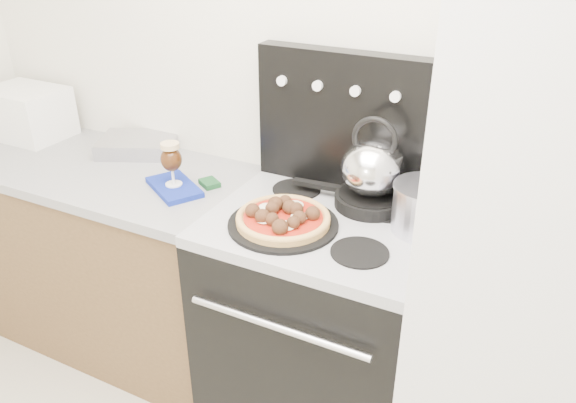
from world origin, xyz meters
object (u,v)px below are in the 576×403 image
Objects in this scene: fridge at (550,268)px; pizza at (283,217)px; tea_kettle at (373,163)px; stock_pot at (425,209)px; oven_mitt at (174,187)px; stove_body at (321,329)px; skillet at (370,200)px; beer_glass at (172,164)px; pizza_pan at (283,224)px; toaster_oven at (27,113)px; base_cabinet at (104,255)px.

fridge is 6.14× the size of pizza.
pizza is at bearing -141.97° from tea_kettle.
tea_kettle is at bearing 159.11° from stock_pot.
oven_mitt is 1.18× the size of stock_pot.
stove_body is 0.54m from skillet.
beer_glass is 0.73× the size of tea_kettle.
stock_pot is (0.42, 0.18, 0.07)m from pizza_pan.
oven_mitt is at bearing -8.93° from toaster_oven.
toaster_oven is at bearing -179.54° from skillet.
skillet reaches higher than base_cabinet.
stock_pot is (0.93, 0.09, -0.01)m from beer_glass.
stove_body is at bearing 177.95° from fridge.
pizza is (-0.10, -0.11, 0.51)m from stove_body.
oven_mitt is 0.76m from tea_kettle.
toaster_oven is 1.67m from tea_kettle.
toaster_oven reaches higher than oven_mitt.
toaster_oven reaches higher than base_cabinet.
tea_kettle is (0.72, 0.17, 0.08)m from beer_glass.
oven_mitt is (0.95, -0.16, -0.10)m from toaster_oven.
tea_kettle is (1.21, 0.13, 0.65)m from base_cabinet.
fridge is at bearing -14.36° from stock_pot.
fridge reaches higher than toaster_oven.
tea_kettle is 0.24m from stock_pot.
skillet is (1.66, 0.01, -0.07)m from toaster_oven.
base_cabinet is 1.12m from pizza_pan.
stove_body is 5.10× the size of beer_glass.
base_cabinet is 3.96× the size of pizza_pan.
skillet is (0.72, 0.17, -0.06)m from beer_glass.
beer_glass reaches higher than pizza.
oven_mitt is at bearing 0.00° from beer_glass.
stock_pot is at bearing 165.64° from fridge.
fridge is 5.32× the size of toaster_oven.
base_cabinet is at bearing 172.78° from tea_kettle.
stock_pot is (0.42, 0.18, 0.04)m from pizza.
tea_kettle reaches higher than beer_glass.
beer_glass is 0.74m from skillet.
oven_mitt is (0.49, -0.05, 0.48)m from base_cabinet.
toaster_oven reaches higher than pizza.
fridge reaches higher than pizza_pan.
oven_mitt is at bearing -174.16° from stock_pot.
base_cabinet is 5.84× the size of skillet.
stove_body is 0.84m from beer_glass.
tea_kettle is (0.00, 0.00, 0.14)m from skillet.
pizza is 1.30× the size of tea_kettle.
base_cabinet is 5.92× the size of oven_mitt.
toaster_oven is 0.96m from beer_glass.
tea_kettle reaches higher than pizza_pan.
pizza is at bearing -7.48° from base_cabinet.
fridge is 1.31m from beer_glass.
base_cabinet is 6.11× the size of tea_kettle.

